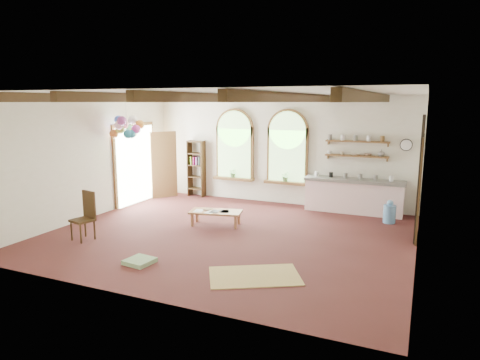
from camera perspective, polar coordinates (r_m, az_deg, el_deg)
The scene contains 27 objects.
floor at distance 9.95m, azimuth -1.47°, elevation -7.27°, with size 8.00×8.00×0.00m, color #4D211F.
ceiling_beams at distance 9.48m, azimuth -1.56°, elevation 10.89°, with size 6.20×6.80×0.18m, color #3E2A13, non-canonical shape.
window_left at distance 13.25m, azimuth -0.74°, elevation 4.39°, with size 1.30×0.28×2.20m.
window_right at distance 12.65m, azimuth 6.32°, elevation 4.04°, with size 1.30×0.28×2.20m.
left_doorway at distance 13.22m, azimuth -13.82°, elevation 1.97°, with size 0.10×1.90×2.50m, color brown.
right_doorway at distance 10.27m, azimuth 22.73°, elevation -1.19°, with size 0.10×1.30×2.40m, color black.
kitchen_counter at distance 12.18m, azimuth 14.91°, elevation -2.01°, with size 2.68×0.62×0.94m.
wall_shelf_lower at distance 12.18m, azimuth 15.28°, elevation 3.10°, with size 1.70×0.24×0.04m, color brown.
wall_shelf_upper at distance 12.14m, azimuth 15.37°, elevation 4.98°, with size 1.70×0.24×0.04m, color brown.
wall_clock at distance 12.10m, azimuth 21.28°, elevation 4.39°, with size 0.32×0.32×0.04m, color black.
bookshelf at distance 13.83m, azimuth -5.83°, elevation 1.53°, with size 0.53×0.32×1.80m.
coffee_table at distance 10.61m, azimuth -3.25°, elevation -4.36°, with size 1.36×0.84×0.36m.
side_chair at distance 10.11m, azimuth -20.11°, elevation -5.78°, with size 0.51×0.51×1.08m.
floor_mat at distance 7.69m, azimuth 1.95°, elevation -12.65°, with size 1.57×0.97×0.02m, color tan.
floor_cushion at distance 8.46m, azimuth -13.24°, elevation -10.50°, with size 0.48×0.48×0.08m, color gray.
water_jug_a at distance 11.45m, azimuth 19.31°, elevation -4.18°, with size 0.30×0.30×0.59m.
water_jug_b at distance 12.13m, azimuth 19.53°, elevation -3.50°, with size 0.28×0.28×0.54m.
balloon_cluster at distance 11.99m, azimuth -14.88°, elevation 6.79°, with size 0.83×0.87×1.15m.
table_book at distance 10.78m, azimuth -4.69°, elevation -3.85°, with size 0.16×0.23×0.02m, color olive.
tablet at distance 10.53m, azimuth -3.37°, elevation -4.20°, with size 0.20×0.28×0.01m, color black.
potted_plant_left at distance 13.26m, azimuth -0.92°, elevation 0.98°, with size 0.27×0.23×0.30m, color #598C4C.
potted_plant_right at distance 12.66m, azimuth 6.10°, elevation 0.47°, with size 0.27×0.23×0.30m, color #598C4C.
shelf_cup_a at distance 12.30m, azimuth 11.83°, elevation 3.64°, with size 0.12×0.10×0.10m, color white.
shelf_cup_b at distance 12.23m, azimuth 13.44°, elevation 3.53°, with size 0.10×0.10×0.09m, color beige.
shelf_bowl_a at distance 12.18m, azimuth 15.06°, elevation 3.33°, with size 0.22×0.22×0.05m, color beige.
shelf_bowl_b at distance 12.13m, azimuth 16.69°, elevation 3.25°, with size 0.20×0.20×0.06m, color #8C664C.
shelf_vase at distance 12.09m, azimuth 18.35°, elevation 3.44°, with size 0.18×0.18×0.19m, color slate.
Camera 1 is at (4.01, -8.59, 3.02)m, focal length 32.00 mm.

